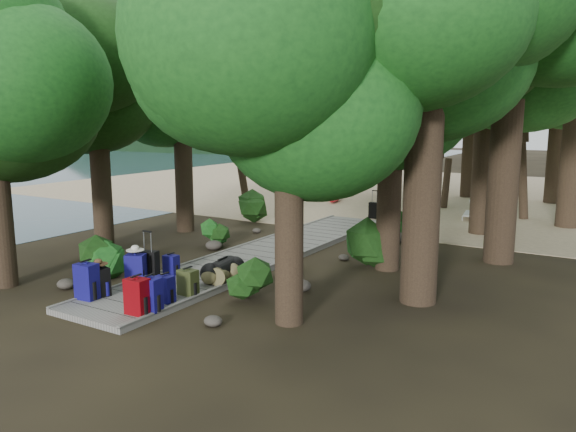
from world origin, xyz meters
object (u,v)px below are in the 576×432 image
Objects in this scene: backpack_left_d at (171,264)px; backpack_right_a at (137,294)px; kayak at (335,199)px; backpack_left_b at (101,280)px; backpack_left_a at (87,279)px; backpack_right_d at (188,281)px; duffel_right_black at (223,270)px; sun_lounger at (473,210)px; backpack_right_c at (165,287)px; lone_suitcase_on_sand at (374,210)px; duffel_right_khaki at (221,274)px; backpack_right_b at (151,293)px; backpack_left_c at (136,268)px; suitcase_on_boardwalk at (149,266)px.

backpack_left_d is 2.66m from backpack_right_a.
backpack_left_d is at bearing -94.26° from kayak.
backpack_left_a is at bearing -85.00° from backpack_left_b.
backpack_right_d is 0.76× the size of duffel_right_black.
backpack_left_a is 2.88m from duffel_right_black.
sun_lounger is (4.29, 13.83, -0.19)m from backpack_left_a.
sun_lounger is (6.25, -1.13, 0.16)m from kayak.
backpack_left_b is 14.79m from kayak.
lone_suitcase_on_sand is (-0.35, 11.38, -0.10)m from backpack_right_c.
backpack_left_b is 0.21× the size of kayak.
duffel_right_khaki is at bearing 88.84° from backpack_right_d.
backpack_left_a is 1.24× the size of backpack_left_b.
duffel_right_black reaches higher than duffel_right_khaki.
backpack_left_d is at bearing 80.10° from backpack_left_a.
backpack_right_b is at bearing 10.16° from backpack_left_b.
kayak is (-3.42, 14.29, -0.24)m from backpack_right_c.
backpack_right_b is 0.23× the size of kayak.
backpack_right_d is (0.03, 1.35, -0.08)m from backpack_right_a.
backpack_right_d is (1.42, 0.06, -0.09)m from backpack_left_c.
backpack_right_a is at bearing -97.93° from duffel_right_black.
backpack_right_d is at bearing 48.71° from backpack_left_b.
backpack_left_c reaches higher than sun_lounger.
duffel_right_black is at bearing 8.77° from backpack_left_d.
duffel_right_black is at bearing 87.47° from backpack_right_a.
backpack_right_a is at bearing -90.76° from backpack_right_d.
backpack_right_b is 0.36× the size of sun_lounger.
backpack_right_b reaches higher than duffel_right_khaki.
kayak is at bearing 72.66° from backpack_left_c.
backpack_left_b is 1.50m from backpack_right_a.
backpack_left_b reaches higher than backpack_left_d.
duffel_right_khaki is 1.63m from suitcase_on_boardwalk.
backpack_right_a reaches higher than backpack_right_d.
duffel_right_khaki is at bearing 68.89° from backpack_left_b.
backpack_left_c is 1.28× the size of backpack_right_c.
backpack_right_b is 11.91m from lone_suitcase_on_sand.
duffel_right_black is 9.60m from lone_suitcase_on_sand.
backpack_right_a reaches higher than backpack_left_d.
backpack_left_c reaches higher than backpack_right_d.
duffel_right_black is (-0.07, 0.16, 0.04)m from duffel_right_khaki.
backpack_right_c is at bearing 19.71° from backpack_left_a.
duffel_right_black is (1.50, 2.46, -0.16)m from backpack_left_a.
backpack_right_b reaches higher than backpack_right_c.
backpack_right_c is 0.99× the size of duffel_right_khaki.
backpack_right_b is 15.24m from kayak.
sun_lounger is at bearing 68.14° from duffel_right_black.
backpack_right_c is at bearing 100.31° from backpack_right_b.
suitcase_on_boardwalk reaches higher than kayak.
backpack_right_a is 1.36m from backpack_right_d.
backpack_right_a reaches higher than duffel_right_khaki.
backpack_left_b is 1.09× the size of lone_suitcase_on_sand.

